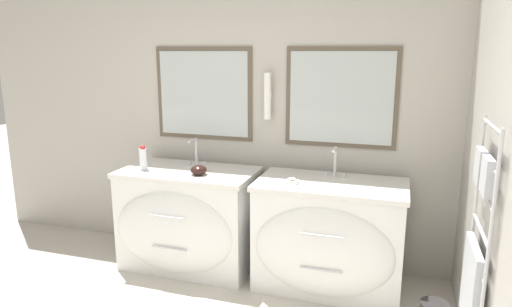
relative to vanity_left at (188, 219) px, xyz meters
name	(u,v)px	position (x,y,z in m)	size (l,w,h in m)	color
wall_back	(244,106)	(0.34, 0.42, 0.89)	(5.05, 0.14, 2.60)	#B2ADA3
wall_right	(508,151)	(2.09, -0.83, 0.88)	(0.13, 4.33, 2.60)	#B2ADA3
vanity_left	(188,219)	(0.00, 0.00, 0.00)	(1.09, 0.68, 0.82)	white
vanity_right	(328,236)	(1.15, 0.00, 0.00)	(1.09, 0.68, 0.82)	white
faucet_left	(195,152)	(0.00, 0.18, 0.52)	(0.17, 0.14, 0.23)	silver
faucet_right	(335,162)	(1.15, 0.18, 0.52)	(0.17, 0.14, 0.23)	silver
toiletry_bottle	(143,159)	(-0.34, -0.06, 0.50)	(0.06, 0.06, 0.20)	silver
amenity_bowl	(199,170)	(0.14, -0.07, 0.44)	(0.13, 0.13, 0.08)	black
soap_dish	(292,181)	(0.88, -0.07, 0.42)	(0.09, 0.06, 0.04)	white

